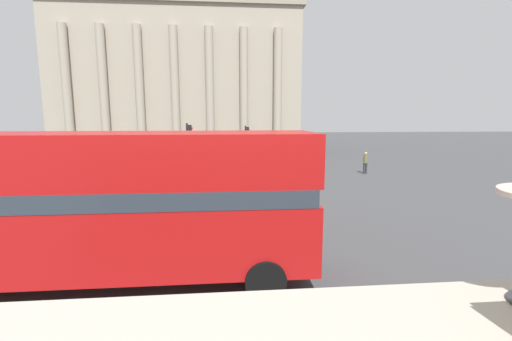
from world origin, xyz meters
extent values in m
cylinder|color=black|center=(-0.04, 8.11, 0.52)|extent=(1.04, 0.22, 1.04)
cylinder|color=black|center=(-0.04, 5.66, 0.52)|extent=(1.04, 0.22, 1.04)
cube|color=#B71414|center=(-4.21, 6.88, 1.43)|extent=(11.13, 2.45, 1.82)
cube|color=#2D3842|center=(-4.21, 6.88, 2.56)|extent=(10.91, 2.47, 0.45)
cube|color=#B71414|center=(-4.21, 6.88, 3.45)|extent=(11.13, 2.45, 1.33)
cube|color=#A39984|center=(-6.21, 43.06, 8.18)|extent=(27.50, 14.03, 16.35)
cube|color=gray|center=(-6.21, 43.06, 16.60)|extent=(28.10, 14.63, 0.50)
cylinder|color=#A39984|center=(-17.21, 35.60, 6.95)|extent=(0.90, 0.90, 13.90)
cylinder|color=#A39984|center=(-13.55, 35.60, 6.95)|extent=(0.90, 0.90, 13.90)
cylinder|color=#A39984|center=(-9.88, 35.60, 6.95)|extent=(0.90, 0.90, 13.90)
cylinder|color=#A39984|center=(-6.21, 35.60, 6.95)|extent=(0.90, 0.90, 13.90)
cylinder|color=#A39984|center=(-2.55, 35.60, 6.95)|extent=(0.90, 0.90, 13.90)
cylinder|color=#A39984|center=(1.12, 35.60, 6.95)|extent=(0.90, 0.90, 13.90)
cylinder|color=#A39984|center=(4.78, 35.60, 6.95)|extent=(0.90, 0.90, 13.90)
cylinder|color=black|center=(-2.88, 10.78, 1.91)|extent=(0.12, 0.12, 3.82)
cube|color=black|center=(-2.70, 10.78, 3.37)|extent=(0.20, 0.24, 0.70)
sphere|color=green|center=(-2.59, 10.78, 3.52)|extent=(0.14, 0.14, 0.14)
cylinder|color=black|center=(-3.27, 18.85, 2.08)|extent=(0.12, 0.12, 4.15)
cube|color=black|center=(-3.09, 18.85, 3.70)|extent=(0.20, 0.24, 0.70)
sphere|color=red|center=(-2.98, 18.85, 3.85)|extent=(0.14, 0.14, 0.14)
cylinder|color=black|center=(0.66, 25.67, 1.92)|extent=(0.12, 0.12, 3.84)
cube|color=black|center=(0.84, 25.67, 3.39)|extent=(0.20, 0.24, 0.70)
sphere|color=red|center=(0.95, 25.67, 3.54)|extent=(0.14, 0.14, 0.14)
cylinder|color=black|center=(2.81, 20.99, 0.30)|extent=(0.60, 0.18, 0.60)
cylinder|color=black|center=(2.81, 19.24, 0.30)|extent=(0.60, 0.18, 0.60)
cylinder|color=black|center=(0.01, 20.99, 0.30)|extent=(0.60, 0.18, 0.60)
cylinder|color=black|center=(0.01, 19.24, 0.30)|extent=(0.60, 0.18, 0.60)
cube|color=#B2B5BA|center=(1.41, 20.11, 0.57)|extent=(4.20, 1.75, 0.55)
cube|color=#2D3842|center=(1.21, 20.11, 1.10)|extent=(1.89, 1.61, 0.50)
cylinder|color=black|center=(6.64, 29.43, 0.30)|extent=(0.60, 0.18, 0.60)
cylinder|color=black|center=(6.64, 27.68, 0.30)|extent=(0.60, 0.18, 0.60)
cylinder|color=black|center=(3.84, 29.43, 0.30)|extent=(0.60, 0.18, 0.60)
cylinder|color=black|center=(3.84, 27.68, 0.30)|extent=(0.60, 0.18, 0.60)
cube|color=#19234C|center=(5.24, 28.56, 0.57)|extent=(4.20, 1.75, 0.55)
cube|color=#2D3842|center=(5.04, 28.56, 1.10)|extent=(1.89, 1.61, 0.50)
cylinder|color=#282B33|center=(4.10, 31.34, 0.42)|extent=(0.14, 0.14, 0.85)
cylinder|color=#282B33|center=(4.28, 31.34, 0.42)|extent=(0.14, 0.14, 0.85)
cylinder|color=slate|center=(4.19, 31.34, 1.18)|extent=(0.32, 0.32, 0.67)
sphere|color=tan|center=(4.19, 31.34, 1.63)|extent=(0.23, 0.23, 0.23)
cylinder|color=#282B33|center=(-9.04, 21.95, 0.39)|extent=(0.14, 0.14, 0.78)
cylinder|color=#282B33|center=(-8.86, 21.95, 0.39)|extent=(0.14, 0.14, 0.78)
cylinder|color=black|center=(-8.95, 21.95, 1.09)|extent=(0.32, 0.32, 0.62)
sphere|color=tan|center=(-8.95, 21.95, 1.50)|extent=(0.21, 0.21, 0.21)
cylinder|color=#282B33|center=(10.14, 24.19, 0.43)|extent=(0.14, 0.14, 0.85)
cylinder|color=#282B33|center=(10.32, 24.19, 0.43)|extent=(0.14, 0.14, 0.85)
cylinder|color=#606638|center=(10.23, 24.19, 1.19)|extent=(0.32, 0.32, 0.67)
sphere|color=tan|center=(10.23, 24.19, 1.64)|extent=(0.23, 0.23, 0.23)
camera|label=1|loc=(-0.99, -2.16, 4.51)|focal=24.00mm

